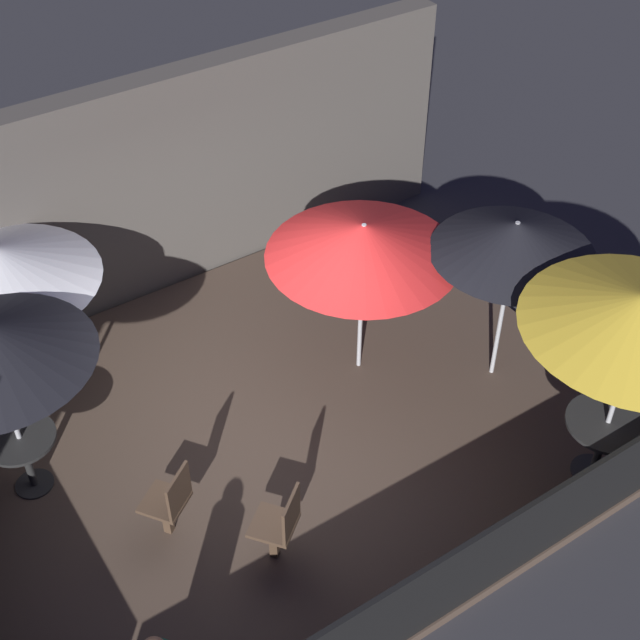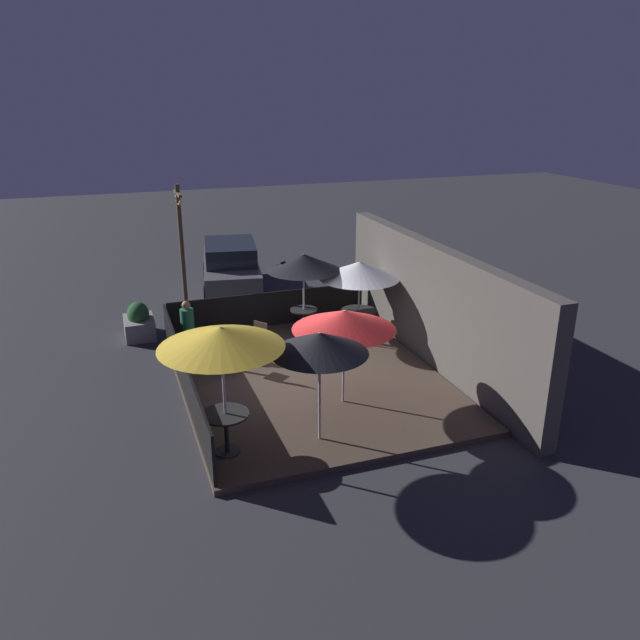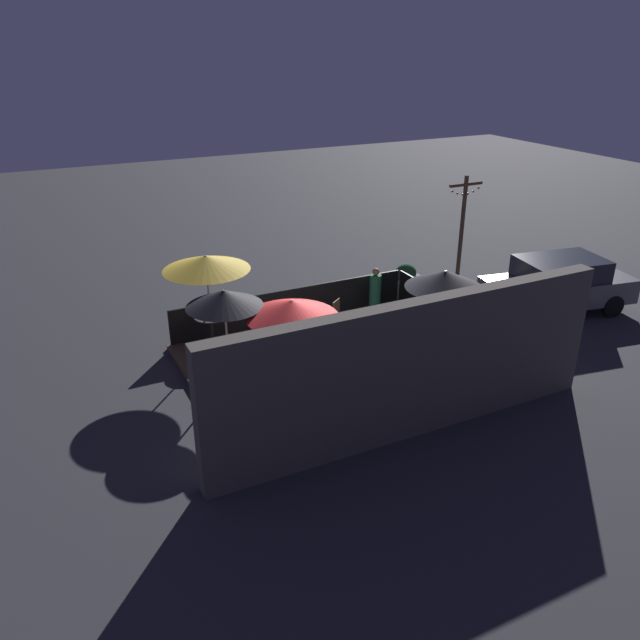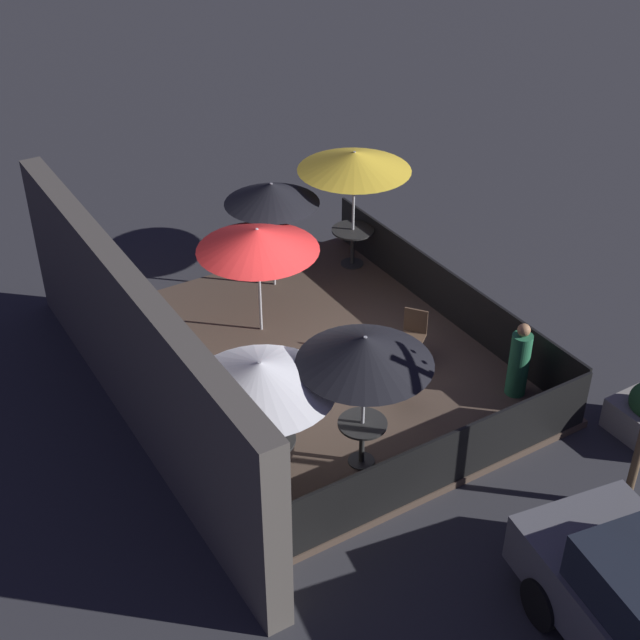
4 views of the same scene
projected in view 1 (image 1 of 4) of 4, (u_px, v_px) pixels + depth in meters
ground_plane at (274, 433)px, 9.82m from camera, size 60.00×60.00×0.00m
patio_deck at (274, 430)px, 9.78m from camera, size 7.06×5.65×0.12m
building_wall at (139, 195)px, 10.78m from camera, size 8.66×0.36×2.90m
fence_front at (438, 590)px, 7.69m from camera, size 6.86×0.05×0.95m
patio_umbrella_3 at (515, 238)px, 9.12m from camera, size 1.75×1.75×2.11m
patio_umbrella_4 at (363, 240)px, 9.28m from camera, size 2.09×2.09×2.00m
dining_table_0 at (605, 433)px, 8.86m from camera, size 0.83×0.83×0.78m
dining_table_1 at (23, 352)px, 9.80m from camera, size 0.92×0.92×0.71m
dining_table_2 at (23, 448)px, 8.77m from camera, size 0.71×0.71×0.73m
patio_chair_0 at (170, 501)px, 8.38m from camera, size 0.56×0.56×0.91m
patio_chair_1 at (280, 524)px, 8.16m from camera, size 0.56×0.56×0.93m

